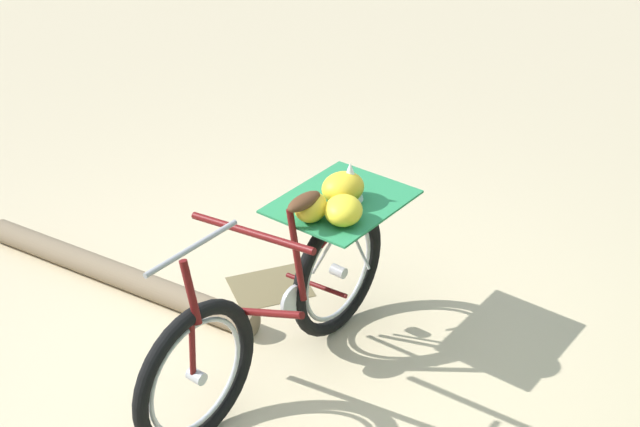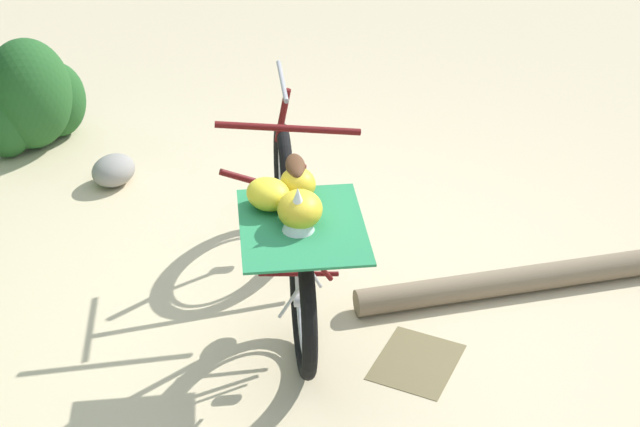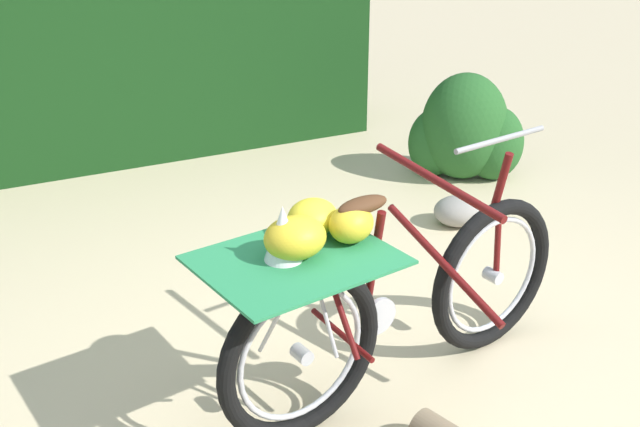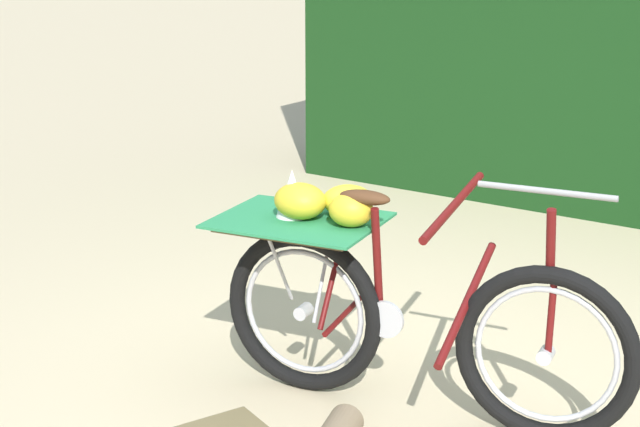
# 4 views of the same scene
# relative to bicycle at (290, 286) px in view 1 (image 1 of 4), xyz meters

# --- Properties ---
(ground_plane) EXTENTS (60.00, 60.00, 0.00)m
(ground_plane) POSITION_rel_bicycle_xyz_m (-0.06, -0.09, -0.49)
(ground_plane) COLOR beige
(bicycle) EXTENTS (1.67, 1.19, 1.03)m
(bicycle) POSITION_rel_bicycle_xyz_m (0.00, 0.00, 0.00)
(bicycle) COLOR black
(bicycle) RESTS_ON ground_plane
(fallen_log) EXTENTS (1.31, 1.58, 0.14)m
(fallen_log) POSITION_rel_bicycle_xyz_m (-0.71, 1.04, -0.42)
(fallen_log) COLOR #7F6B51
(fallen_log) RESTS_ON ground_plane
(leaf_litter_patch) EXTENTS (0.44, 0.36, 0.01)m
(leaf_litter_patch) POSITION_rel_bicycle_xyz_m (0.11, 0.71, -0.49)
(leaf_litter_patch) COLOR olive
(leaf_litter_patch) RESTS_ON ground_plane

